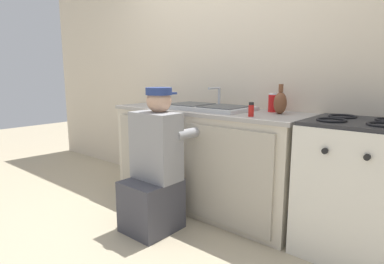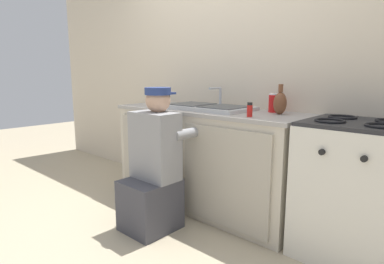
{
  "view_description": "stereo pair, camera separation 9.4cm",
  "coord_description": "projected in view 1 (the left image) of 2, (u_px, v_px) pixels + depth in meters",
  "views": [
    {
      "loc": [
        1.73,
        -1.94,
        1.2
      ],
      "look_at": [
        0.0,
        0.1,
        0.72
      ],
      "focal_mm": 30.0,
      "sensor_mm": 36.0,
      "label": 1
    },
    {
      "loc": [
        1.8,
        -1.88,
        1.2
      ],
      "look_at": [
        0.0,
        0.1,
        0.72
      ],
      "focal_mm": 30.0,
      "sensor_mm": 36.0,
      "label": 2
    }
  ],
  "objects": [
    {
      "name": "sink_double_basin",
      "position": [
        207.0,
        107.0,
        2.84
      ],
      "size": [
        0.8,
        0.44,
        0.19
      ],
      "color": "silver",
      "rests_on": "countertop"
    },
    {
      "name": "stove_range",
      "position": [
        355.0,
        188.0,
        2.13
      ],
      "size": [
        0.65,
        0.62,
        0.92
      ],
      "color": "silver",
      "rests_on": "ground_plane"
    },
    {
      "name": "spice_bottle_pepper",
      "position": [
        166.0,
        100.0,
        3.23
      ],
      "size": [
        0.04,
        0.04,
        0.1
      ],
      "color": "#513823",
      "rests_on": "countertop"
    },
    {
      "name": "countertop",
      "position": [
        207.0,
        111.0,
        2.84
      ],
      "size": [
        1.81,
        0.62,
        0.03
      ],
      "primitive_type": "cube",
      "color": "#9E9993",
      "rests_on": "counter_cabinet"
    },
    {
      "name": "ground_plane",
      "position": [
        185.0,
        215.0,
        2.77
      ],
      "size": [
        12.0,
        12.0,
        0.0
      ],
      "primitive_type": "plane",
      "color": "tan"
    },
    {
      "name": "back_wall",
      "position": [
        229.0,
        69.0,
        3.04
      ],
      "size": [
        6.0,
        0.1,
        2.5
      ],
      "primitive_type": "cube",
      "color": "beige",
      "rests_on": "ground_plane"
    },
    {
      "name": "vase_decorative",
      "position": [
        280.0,
        102.0,
        2.47
      ],
      "size": [
        0.1,
        0.1,
        0.23
      ],
      "color": "brown",
      "rests_on": "countertop"
    },
    {
      "name": "spice_bottle_red",
      "position": [
        251.0,
        110.0,
        2.32
      ],
      "size": [
        0.04,
        0.04,
        0.1
      ],
      "color": "red",
      "rests_on": "countertop"
    },
    {
      "name": "plumber_person",
      "position": [
        155.0,
        172.0,
        2.47
      ],
      "size": [
        0.42,
        0.61,
        1.1
      ],
      "color": "#3F3F47",
      "rests_on": "ground_plane"
    },
    {
      "name": "soda_cup_red",
      "position": [
        273.0,
        103.0,
        2.61
      ],
      "size": [
        0.08,
        0.08,
        0.15
      ],
      "color": "red",
      "rests_on": "countertop"
    },
    {
      "name": "counter_cabinet",
      "position": [
        206.0,
        160.0,
        2.92
      ],
      "size": [
        1.77,
        0.62,
        0.87
      ],
      "color": "beige",
      "rests_on": "ground_plane"
    }
  ]
}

